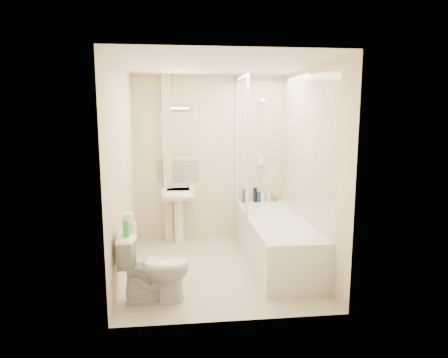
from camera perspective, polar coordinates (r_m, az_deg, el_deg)
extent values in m
plane|color=beige|center=(4.97, -0.76, -12.63)|extent=(2.50, 2.50, 0.00)
cube|color=beige|center=(5.89, -2.01, 2.93)|extent=(2.20, 0.02, 2.40)
cube|color=beige|center=(4.67, -14.34, 0.93)|extent=(0.02, 2.50, 2.40)
cube|color=beige|center=(4.89, 12.16, 1.38)|extent=(0.02, 2.50, 2.40)
cube|color=white|center=(4.63, -0.83, 16.04)|extent=(2.20, 2.50, 0.02)
cube|color=beige|center=(5.96, 5.22, 5.15)|extent=(0.70, 0.01, 1.75)
cube|color=beige|center=(5.05, 11.39, 4.22)|extent=(0.01, 2.10, 1.75)
cube|color=beige|center=(5.81, -8.08, 2.76)|extent=(0.12, 0.12, 2.40)
cube|color=beige|center=(5.88, -6.61, 1.20)|extent=(0.60, 0.02, 0.30)
cube|color=white|center=(5.83, -6.72, 6.55)|extent=(0.46, 0.01, 0.60)
cube|color=silver|center=(5.80, -6.79, 10.20)|extent=(0.42, 0.07, 0.07)
cube|color=white|center=(5.18, 7.38, -8.53)|extent=(0.70, 2.10, 0.55)
cube|color=white|center=(5.12, 7.43, -6.19)|extent=(0.56, 1.96, 0.05)
cube|color=white|center=(5.47, 2.55, 5.05)|extent=(0.01, 0.90, 1.80)
cube|color=white|center=(5.89, 1.89, 5.38)|extent=(0.04, 0.04, 1.80)
cube|color=white|center=(5.02, 3.36, 4.66)|extent=(0.04, 0.04, 1.80)
cube|color=white|center=(5.47, 2.62, 14.29)|extent=(0.04, 0.90, 0.04)
cube|color=white|center=(5.60, 2.48, -3.96)|extent=(0.04, 0.90, 0.03)
cylinder|color=white|center=(5.93, 5.28, 6.34)|extent=(0.02, 0.02, 0.90)
cylinder|color=white|center=(5.97, 5.22, 2.02)|extent=(0.05, 0.05, 0.02)
cylinder|color=white|center=(5.92, 5.35, 10.69)|extent=(0.05, 0.05, 0.02)
cylinder|color=white|center=(5.86, 5.49, 10.99)|extent=(0.08, 0.11, 0.11)
cube|color=white|center=(5.96, 5.24, 2.68)|extent=(0.10, 0.05, 0.14)
cylinder|color=white|center=(5.90, 5.15, 6.81)|extent=(0.01, 0.13, 0.84)
cylinder|color=white|center=(5.87, -6.48, -5.96)|extent=(0.13, 0.13, 0.63)
cube|color=white|center=(5.75, -6.55, -2.15)|extent=(0.47, 0.36, 0.14)
ellipsoid|color=white|center=(5.58, -6.55, -2.50)|extent=(0.47, 0.20, 0.14)
cube|color=silver|center=(5.74, -6.56, -1.62)|extent=(0.32, 0.23, 0.04)
cylinder|color=white|center=(5.84, -8.08, -0.84)|extent=(0.03, 0.03, 0.10)
cylinder|color=white|center=(5.84, -5.08, -0.78)|extent=(0.03, 0.03, 0.10)
sphere|color=white|center=(5.83, -8.09, -0.36)|extent=(0.04, 0.04, 0.04)
sphere|color=white|center=(5.83, -5.09, -0.30)|extent=(0.04, 0.04, 0.04)
cylinder|color=black|center=(5.95, 2.89, -2.43)|extent=(0.05, 0.05, 0.19)
cylinder|color=white|center=(5.96, 3.33, -2.71)|extent=(0.05, 0.05, 0.13)
cylinder|color=black|center=(5.97, 4.48, -2.25)|extent=(0.05, 0.05, 0.22)
cylinder|color=navy|center=(5.99, 4.96, -2.58)|extent=(0.06, 0.06, 0.14)
cylinder|color=#EFE8B9|center=(6.00, 5.50, -2.52)|extent=(0.05, 0.05, 0.16)
cylinder|color=silver|center=(6.02, 6.44, -2.48)|extent=(0.05, 0.05, 0.16)
cylinder|color=green|center=(6.05, 7.29, -2.79)|extent=(0.05, 0.05, 0.09)
imported|color=white|center=(4.13, -9.91, -12.29)|extent=(0.41, 0.70, 0.70)
cylinder|color=white|center=(4.09, -13.10, -6.73)|extent=(0.10, 0.10, 0.09)
cylinder|color=white|center=(4.05, -13.55, -5.46)|extent=(0.11, 0.11, 0.10)
cylinder|color=green|center=(3.94, -13.85, -6.87)|extent=(0.06, 0.06, 0.16)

